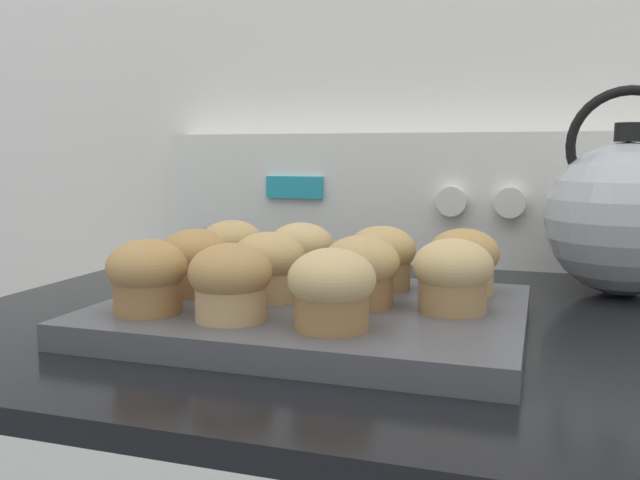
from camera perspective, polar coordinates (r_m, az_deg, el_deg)
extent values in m
cube|color=white|center=(1.01, 8.73, 14.31)|extent=(8.00, 0.05, 2.40)
cube|color=black|center=(0.68, 3.34, -6.47)|extent=(0.76, 0.65, 0.02)
cube|color=white|center=(0.96, 7.99, 3.48)|extent=(0.74, 0.05, 0.18)
cube|color=teal|center=(0.97, -2.16, 4.46)|extent=(0.08, 0.01, 0.03)
cylinder|color=white|center=(0.91, 11.03, 3.23)|extent=(0.04, 0.02, 0.04)
cylinder|color=white|center=(0.90, 15.72, 3.06)|extent=(0.04, 0.02, 0.04)
cylinder|color=white|center=(0.90, 20.43, 2.87)|extent=(0.04, 0.02, 0.04)
cylinder|color=white|center=(0.91, 25.12, 2.66)|extent=(0.04, 0.02, 0.04)
cube|color=#4C4C51|center=(0.61, -0.46, -6.27)|extent=(0.36, 0.28, 0.02)
cylinder|color=olive|center=(0.58, -14.30, -4.47)|extent=(0.06, 0.06, 0.03)
ellipsoid|color=#B2844C|center=(0.58, -14.37, -2.20)|extent=(0.07, 0.07, 0.05)
cylinder|color=tan|center=(0.54, -7.53, -5.13)|extent=(0.06, 0.06, 0.03)
ellipsoid|color=#B2844C|center=(0.54, -7.58, -2.71)|extent=(0.07, 0.07, 0.05)
cylinder|color=olive|center=(0.51, 0.99, -5.85)|extent=(0.06, 0.06, 0.03)
ellipsoid|color=tan|center=(0.51, 1.00, -3.28)|extent=(0.07, 0.07, 0.05)
cylinder|color=olive|center=(0.65, -10.42, -3.15)|extent=(0.06, 0.06, 0.03)
ellipsoid|color=#B2844C|center=(0.64, -10.47, -1.11)|extent=(0.07, 0.07, 0.05)
cylinder|color=tan|center=(0.61, -4.33, -3.61)|extent=(0.06, 0.06, 0.03)
ellipsoid|color=tan|center=(0.61, -4.35, -1.47)|extent=(0.07, 0.07, 0.05)
cylinder|color=olive|center=(0.59, 3.47, -4.09)|extent=(0.06, 0.06, 0.03)
ellipsoid|color=tan|center=(0.59, 3.49, -1.85)|extent=(0.07, 0.07, 0.05)
cylinder|color=#A37A4C|center=(0.58, 11.08, -4.45)|extent=(0.06, 0.06, 0.03)
ellipsoid|color=tan|center=(0.57, 11.14, -2.17)|extent=(0.07, 0.07, 0.05)
cylinder|color=tan|center=(0.72, -7.39, -2.01)|extent=(0.06, 0.06, 0.03)
ellipsoid|color=tan|center=(0.72, -7.42, -0.18)|extent=(0.07, 0.07, 0.05)
cylinder|color=olive|center=(0.69, -1.60, -2.35)|extent=(0.06, 0.06, 0.03)
ellipsoid|color=tan|center=(0.69, -1.60, -0.44)|extent=(0.07, 0.07, 0.05)
cylinder|color=#A37A4C|center=(0.66, 5.20, -2.79)|extent=(0.06, 0.06, 0.03)
ellipsoid|color=tan|center=(0.66, 5.22, -0.80)|extent=(0.07, 0.07, 0.05)
cylinder|color=tan|center=(0.65, 11.95, -3.10)|extent=(0.06, 0.06, 0.03)
ellipsoid|color=tan|center=(0.65, 12.01, -1.08)|extent=(0.07, 0.07, 0.05)
sphere|color=#ADAFB5|center=(0.80, 24.23, 1.63)|extent=(0.17, 0.17, 0.17)
cylinder|color=black|center=(0.80, 24.59, 8.27)|extent=(0.03, 0.03, 0.02)
torus|color=black|center=(0.80, 24.53, 7.25)|extent=(0.13, 0.02, 0.13)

